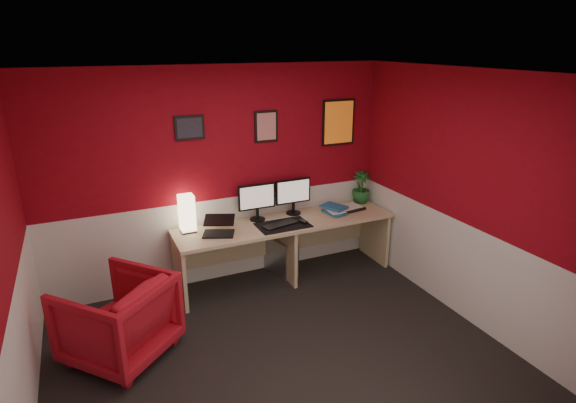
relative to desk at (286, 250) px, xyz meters
The scene contains 27 objects.
ground 1.59m from the desk, 115.14° to the right, with size 4.00×3.50×0.01m, color black.
ceiling 2.64m from the desk, 115.14° to the right, with size 4.00×3.50×0.01m, color white.
wall_back 1.16m from the desk, 152.38° to the left, with size 4.00×0.01×2.50m, color maroon.
wall_front 3.34m from the desk, 101.80° to the right, with size 4.00×0.01×2.50m, color maroon.
wall_left 3.14m from the desk, 152.15° to the right, with size 0.01×3.50×2.50m, color maroon.
wall_right 2.13m from the desk, 46.34° to the right, with size 0.01×3.50×2.50m, color maroon.
wainscot_back 0.75m from the desk, 152.72° to the left, with size 4.00×0.01×1.00m, color silver.
wainscot_left 3.01m from the desk, 152.11° to the right, with size 0.01×3.50×1.00m, color silver.
wainscot_right 1.94m from the desk, 46.45° to the right, with size 0.01×3.50×1.00m, color silver.
desk is the anchor object (origin of this frame).
shoji_lamp 1.25m from the desk, behind, with size 0.16×0.16×0.40m, color #FFE5B2.
laptop 0.95m from the desk, behind, with size 0.33×0.23×0.22m, color black.
monitor_left 0.74m from the desk, 146.30° to the left, with size 0.45×0.06×0.58m, color black.
monitor_right 0.71m from the desk, 45.86° to the left, with size 0.45×0.06×0.58m, color black.
desk_mat 0.39m from the desk, 127.18° to the right, with size 0.60×0.38×0.01m, color black.
keyboard 0.41m from the desk, 139.19° to the right, with size 0.42×0.14×0.02m, color black.
mouse 0.44m from the desk, 40.38° to the right, with size 0.06×0.10×0.03m, color black.
book_bottom 0.67m from the desk, ahead, with size 0.20×0.27×0.03m, color #216498.
book_middle 0.69m from the desk, ahead, with size 0.19×0.26×0.02m, color silver.
book_top 0.72m from the desk, ahead, with size 0.22×0.30×0.03m, color #216498.
zen_tray 0.97m from the desk, ahead, with size 0.35×0.25×0.03m, color black.
potted_plant 1.32m from the desk, 10.43° to the left, with size 0.23×0.23×0.42m, color #19591E.
pc_tower 0.20m from the desk, 89.85° to the left, with size 0.20×0.45×0.45m, color #99999E.
armchair 2.10m from the desk, 159.81° to the right, with size 0.82×0.84×0.77m, color red.
art_left 1.81m from the desk, 161.32° to the left, with size 0.32×0.02×0.26m, color black.
art_center 1.48m from the desk, 105.89° to the left, with size 0.28×0.02×0.36m, color red.
art_right 1.69m from the desk, 20.96° to the left, with size 0.44×0.02×0.56m, color orange.
Camera 1 is at (-1.41, -3.21, 2.73)m, focal length 29.01 mm.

